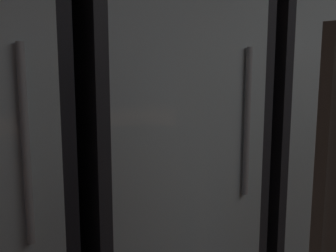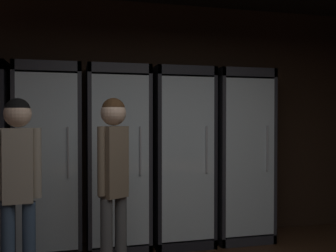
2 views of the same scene
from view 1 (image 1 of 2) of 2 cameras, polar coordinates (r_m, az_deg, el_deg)
The scene contains 3 objects.
wall_back at distance 2.52m, azimuth 18.97°, elevation 11.07°, with size 6.00×0.06×2.80m, color black.
cooler_left at distance 1.55m, azimuth -2.88°, elevation -3.30°, with size 0.66×0.58×1.99m.
cooler_center at distance 1.99m, azimuth 15.60°, elevation -0.51°, with size 0.66×0.58×1.99m.
Camera 1 is at (-1.93, 1.42, 1.30)m, focal length 42.76 mm.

